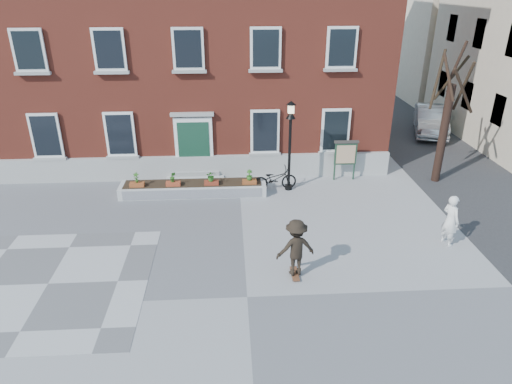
{
  "coord_description": "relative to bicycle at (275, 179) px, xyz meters",
  "views": [
    {
      "loc": [
        -0.4,
        -10.71,
        8.33
      ],
      "look_at": [
        0.5,
        4.0,
        1.5
      ],
      "focal_mm": 32.0,
      "sensor_mm": 36.0,
      "label": 1
    }
  ],
  "objects": [
    {
      "name": "bicycle",
      "position": [
        0.0,
        0.0,
        0.0
      ],
      "size": [
        2.03,
        0.95,
        1.02
      ],
      "primitive_type": "imported",
      "rotation": [
        0.0,
        0.0,
        1.72
      ],
      "color": "black",
      "rests_on": "ground"
    },
    {
      "name": "checker_patch",
      "position": [
        -7.52,
        -6.45,
        -0.51
      ],
      "size": [
        6.0,
        6.0,
        0.01
      ],
      "primitive_type": "cube",
      "color": "#5A5A5D",
      "rests_on": "ground"
    },
    {
      "name": "lamp_post",
      "position": [
        0.62,
        -0.0,
        2.03
      ],
      "size": [
        0.4,
        0.4,
        3.93
      ],
      "color": "black",
      "rests_on": "ground"
    },
    {
      "name": "parked_car",
      "position": [
        10.12,
        7.61,
        0.3
      ],
      "size": [
        3.19,
        5.22,
        1.62
      ],
      "primitive_type": "imported",
      "rotation": [
        0.0,
        0.0,
        -0.32
      ],
      "color": "silver",
      "rests_on": "ground"
    },
    {
      "name": "ground",
      "position": [
        -1.52,
        -7.45,
        -0.51
      ],
      "size": [
        100.0,
        100.0,
        0.0
      ],
      "primitive_type": "plane",
      "color": "gray",
      "rests_on": "ground"
    },
    {
      "name": "planter_assembly",
      "position": [
        -3.51,
        -0.27,
        -0.21
      ],
      "size": [
        6.2,
        1.12,
        1.15
      ],
      "color": "silver",
      "rests_on": "ground"
    },
    {
      "name": "brick_building",
      "position": [
        -3.52,
        6.53,
        5.79
      ],
      "size": [
        18.4,
        10.85,
        12.6
      ],
      "color": "maroon",
      "rests_on": "ground"
    },
    {
      "name": "bare_tree",
      "position": [
        7.49,
        0.56,
        2.28
      ],
      "size": [
        1.83,
        1.83,
        6.16
      ],
      "color": "black",
      "rests_on": "ground"
    },
    {
      "name": "bystander",
      "position": [
        5.54,
        -4.9,
        0.41
      ],
      "size": [
        0.65,
        0.78,
        1.84
      ],
      "primitive_type": "imported",
      "rotation": [
        0.0,
        0.0,
        1.92
      ],
      "color": "silver",
      "rests_on": "ground"
    },
    {
      "name": "skateboarder",
      "position": [
        0.0,
        -6.45,
        0.49
      ],
      "size": [
        1.31,
        0.91,
        1.93
      ],
      "color": "brown",
      "rests_on": "ground"
    },
    {
      "name": "notice_board",
      "position": [
        3.3,
        0.92,
        0.75
      ],
      "size": [
        1.1,
        0.16,
        1.87
      ],
      "color": "#1A3522",
      "rests_on": "ground"
    }
  ]
}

